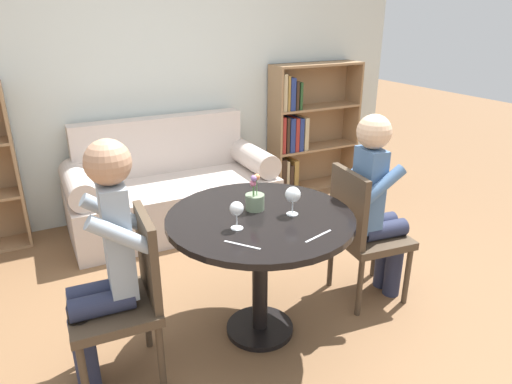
% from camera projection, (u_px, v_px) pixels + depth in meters
% --- Properties ---
extents(ground_plane, '(16.00, 16.00, 0.00)m').
position_uv_depth(ground_plane, '(260.00, 330.00, 2.75)').
color(ground_plane, brown).
extents(back_wall, '(5.20, 0.05, 2.70)m').
position_uv_depth(back_wall, '(149.00, 65.00, 3.97)').
color(back_wall, silver).
rests_on(back_wall, ground_plane).
extents(round_table, '(1.03, 1.03, 0.76)m').
position_uv_depth(round_table, '(260.00, 238.00, 2.52)').
color(round_table, black).
rests_on(round_table, ground_plane).
extents(couch, '(1.74, 0.80, 0.92)m').
position_uv_depth(couch, '(172.00, 191.00, 4.01)').
color(couch, beige).
rests_on(couch, ground_plane).
extents(bookshelf_right, '(0.97, 0.28, 1.30)m').
position_uv_depth(bookshelf_right, '(302.00, 130.00, 4.75)').
color(bookshelf_right, '#93704C').
rests_on(bookshelf_right, ground_plane).
extents(chair_left, '(0.44, 0.44, 0.90)m').
position_uv_depth(chair_left, '(127.00, 293.00, 2.25)').
color(chair_left, '#473828').
rests_on(chair_left, ground_plane).
extents(chair_right, '(0.46, 0.46, 0.90)m').
position_uv_depth(chair_right, '(362.00, 230.00, 2.90)').
color(chair_right, '#473828').
rests_on(chair_right, ground_plane).
extents(person_left, '(0.43, 0.36, 1.28)m').
position_uv_depth(person_left, '(104.00, 263.00, 2.15)').
color(person_left, '#282D47').
rests_on(person_left, ground_plane).
extents(person_right, '(0.44, 0.37, 1.24)m').
position_uv_depth(person_right, '(377.00, 204.00, 2.86)').
color(person_right, '#282D47').
rests_on(person_right, ground_plane).
extents(wine_glass_left, '(0.07, 0.07, 0.15)m').
position_uv_depth(wine_glass_left, '(237.00, 210.00, 2.28)').
color(wine_glass_left, white).
rests_on(wine_glass_left, round_table).
extents(wine_glass_right, '(0.09, 0.09, 0.16)m').
position_uv_depth(wine_glass_right, '(293.00, 195.00, 2.44)').
color(wine_glass_right, white).
rests_on(wine_glass_right, round_table).
extents(flower_vase, '(0.11, 0.11, 0.21)m').
position_uv_depth(flower_vase, '(255.00, 199.00, 2.52)').
color(flower_vase, gray).
rests_on(flower_vase, round_table).
extents(knife_left_setting, '(0.12, 0.16, 0.00)m').
position_uv_depth(knife_left_setting, '(242.00, 245.00, 2.16)').
color(knife_left_setting, silver).
rests_on(knife_left_setting, round_table).
extents(fork_left_setting, '(0.19, 0.06, 0.00)m').
position_uv_depth(fork_left_setting, '(319.00, 236.00, 2.24)').
color(fork_left_setting, silver).
rests_on(fork_left_setting, round_table).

